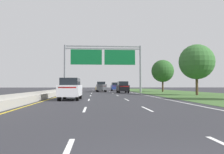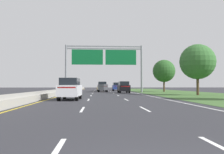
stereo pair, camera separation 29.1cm
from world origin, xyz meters
name	(u,v)px [view 1 (the left image)]	position (x,y,z in m)	size (l,w,h in m)	color
ground_plane	(103,94)	(0.00, 35.00, 0.00)	(220.00, 220.00, 0.00)	#2B2B30
lane_striping	(103,94)	(0.00, 34.54, 0.00)	(11.96, 106.00, 0.01)	white
grass_verge_right	(185,94)	(13.95, 35.00, 0.01)	(14.00, 110.00, 0.02)	#3D602D
median_barrier_concrete	(62,92)	(-6.60, 35.00, 0.35)	(0.60, 110.00, 0.85)	#99968E
overhead_sign_gantry	(103,59)	(0.30, 41.43, 6.52)	(15.06, 0.42, 9.22)	gray
pickup_truck_grey	(101,87)	(0.08, 46.76, 1.07)	(2.15, 5.45, 2.20)	slate
car_blue_right_lane_suv	(115,87)	(3.84, 55.80, 1.10)	(1.91, 4.71, 2.11)	navy
car_white_left_lane_suv	(71,89)	(-3.65, 19.66, 1.10)	(2.01, 4.74, 2.11)	silver
car_gold_centre_lane_sedan	(99,88)	(-0.21, 55.97, 0.82)	(1.85, 4.41, 1.57)	#A38438
car_black_right_lane_suv	(123,87)	(3.78, 38.71, 1.10)	(1.93, 4.71, 2.11)	black
roadside_tree_mid	(197,62)	(13.25, 28.78, 4.76)	(5.01, 5.01, 7.28)	#4C3823
roadside_tree_far	(163,71)	(13.30, 45.57, 4.50)	(4.80, 4.80, 6.90)	#4C3823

